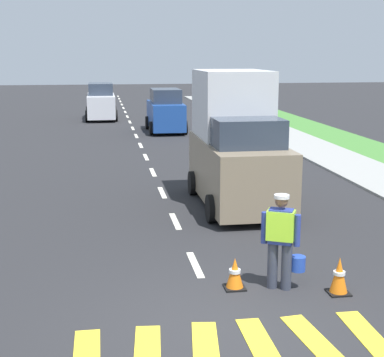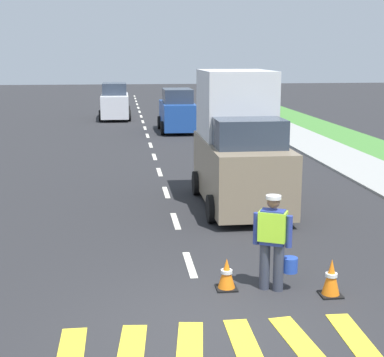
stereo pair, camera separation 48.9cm
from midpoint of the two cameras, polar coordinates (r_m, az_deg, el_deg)
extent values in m
plane|color=#28282B|center=(29.19, -5.96, 4.20)|extent=(96.00, 96.00, 0.00)
cube|color=#9E9E99|center=(20.27, 16.61, 0.25)|extent=(2.40, 72.00, 0.14)
cube|color=yellow|center=(8.28, -0.37, -16.72)|extent=(0.62, 1.93, 0.01)
cube|color=yellow|center=(8.42, 5.24, -16.24)|extent=(0.37, 1.90, 0.01)
cube|color=yellow|center=(8.63, 10.60, -15.65)|extent=(0.56, 1.93, 0.01)
cube|color=yellow|center=(8.91, 15.63, -14.97)|extent=(0.40, 1.91, 0.01)
cube|color=silver|center=(11.40, -0.94, -8.37)|extent=(0.14, 1.40, 0.01)
cube|color=silver|center=(14.23, -2.63, -4.18)|extent=(0.14, 1.40, 0.01)
cube|color=silver|center=(17.12, -3.74, -1.38)|extent=(0.14, 1.40, 0.01)
cube|color=silver|center=(20.04, -4.53, 0.60)|extent=(0.14, 1.40, 0.01)
cube|color=silver|center=(22.98, -5.11, 2.08)|extent=(0.14, 1.40, 0.01)
cube|color=silver|center=(25.93, -5.57, 3.22)|extent=(0.14, 1.40, 0.01)
cube|color=silver|center=(28.89, -5.93, 4.13)|extent=(0.14, 1.40, 0.01)
cube|color=silver|center=(31.86, -6.23, 4.87)|extent=(0.14, 1.40, 0.01)
cube|color=silver|center=(34.84, -6.47, 5.48)|extent=(0.14, 1.40, 0.01)
cube|color=silver|center=(37.82, -6.68, 6.00)|extent=(0.14, 1.40, 0.01)
cube|color=silver|center=(40.80, -6.86, 6.44)|extent=(0.14, 1.40, 0.01)
cube|color=silver|center=(43.79, -7.01, 6.82)|extent=(0.14, 1.40, 0.01)
cube|color=silver|center=(46.77, -7.14, 7.15)|extent=(0.14, 1.40, 0.01)
cube|color=silver|center=(49.76, -7.26, 7.45)|extent=(0.14, 1.40, 0.01)
cube|color=silver|center=(52.75, -7.36, 7.71)|extent=(0.14, 1.40, 0.01)
cube|color=silver|center=(55.74, -7.46, 7.94)|extent=(0.14, 1.40, 0.01)
cylinder|color=#383D4C|center=(10.29, 6.48, -8.37)|extent=(0.18, 0.18, 0.82)
cylinder|color=#383D4C|center=(10.25, 7.81, -8.49)|extent=(0.18, 0.18, 0.82)
cube|color=navy|center=(10.04, 7.25, -4.63)|extent=(0.47, 0.39, 0.60)
cube|color=#A5EA33|center=(10.03, 7.25, -4.53)|extent=(0.54, 0.46, 0.51)
cylinder|color=navy|center=(10.11, 5.67, -4.78)|extent=(0.11, 0.11, 0.55)
cylinder|color=navy|center=(10.01, 8.82, -5.03)|extent=(0.11, 0.11, 0.55)
sphere|color=brown|center=(9.92, 7.32, -2.20)|extent=(0.22, 0.22, 0.22)
cylinder|color=silver|center=(9.90, 7.33, -1.75)|extent=(0.26, 0.26, 0.06)
cylinder|color=#2347B7|center=(10.30, 8.91, -8.18)|extent=(0.26, 0.26, 0.26)
cube|color=black|center=(10.34, 2.79, -10.55)|extent=(0.36, 0.36, 0.03)
cone|color=orange|center=(10.24, 2.81, -9.12)|extent=(0.30, 0.30, 0.52)
cylinder|color=white|center=(10.23, 2.81, -8.98)|extent=(0.20, 0.20, 0.06)
cube|color=black|center=(10.37, 12.70, -10.77)|extent=(0.36, 0.36, 0.03)
cone|color=orange|center=(10.25, 12.78, -9.11)|extent=(0.30, 0.30, 0.61)
cylinder|color=white|center=(10.24, 12.79, -8.95)|extent=(0.20, 0.20, 0.06)
cube|color=gray|center=(15.47, 3.58, 0.79)|extent=(1.90, 4.60, 1.56)
cube|color=#2D3847|center=(14.51, 4.33, 4.54)|extent=(1.67, 1.61, 0.70)
cube|color=silver|center=(16.02, 3.04, 7.25)|extent=(1.81, 2.53, 1.80)
cylinder|color=black|center=(16.80, -0.73, -0.44)|extent=(0.22, 0.68, 0.68)
cylinder|color=black|center=(17.18, 5.69, -0.22)|extent=(0.22, 0.68, 0.68)
cylinder|color=black|center=(14.07, 0.94, -2.94)|extent=(0.22, 0.68, 0.68)
cylinder|color=black|center=(14.52, 8.51, -2.60)|extent=(0.22, 0.68, 0.68)
cube|color=silver|center=(36.47, -9.21, 7.02)|extent=(1.62, 4.27, 1.31)
cube|color=#2D3847|center=(36.51, -9.26, 8.60)|extent=(1.43, 2.35, 0.70)
cylinder|color=black|center=(35.21, -7.83, 6.07)|extent=(0.22, 0.68, 0.68)
cylinder|color=black|center=(35.22, -10.55, 5.98)|extent=(0.22, 0.68, 0.68)
cylinder|color=black|center=(37.84, -7.92, 6.48)|extent=(0.22, 0.68, 0.68)
cylinder|color=black|center=(37.85, -10.45, 6.40)|extent=(0.22, 0.68, 0.68)
cube|color=#1E4799|center=(30.34, -3.05, 6.15)|extent=(1.62, 3.91, 1.32)
cube|color=#2D3847|center=(30.15, -3.06, 8.04)|extent=(1.42, 2.15, 0.70)
cylinder|color=black|center=(31.52, -4.78, 5.44)|extent=(0.22, 0.68, 0.68)
cylinder|color=black|center=(31.68, -1.77, 5.51)|extent=(0.22, 0.68, 0.68)
cylinder|color=black|center=(29.12, -4.42, 4.89)|extent=(0.22, 0.68, 0.68)
cylinder|color=black|center=(29.29, -1.18, 4.97)|extent=(0.22, 0.68, 0.68)
camera|label=1|loc=(0.24, -91.02, -0.22)|focal=54.84mm
camera|label=2|loc=(0.24, 88.98, 0.22)|focal=54.84mm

